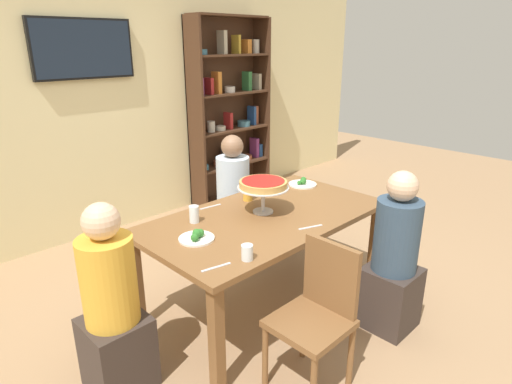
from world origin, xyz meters
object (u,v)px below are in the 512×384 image
at_px(television, 83,49).
at_px(diner_near_right, 393,264).
at_px(bookshelf, 229,111).
at_px(salad_plate_far_diner, 303,183).
at_px(diner_far_right, 233,205).
at_px(diner_head_west, 113,313).
at_px(cutlery_knife_near, 268,191).
at_px(dining_table, 266,225).
at_px(salad_plate_near_diner, 197,237).
at_px(water_glass_clear_near, 194,214).
at_px(beer_glass_amber_tall, 248,191).
at_px(cutlery_knife_far, 216,267).
at_px(water_glass_clear_far, 247,252).
at_px(cutlery_fork_far, 210,207).
at_px(deep_dish_pizza_stand, 263,186).
at_px(cutlery_fork_near, 311,227).
at_px(chair_near_left, 318,310).

distance_m(television, diner_near_right, 3.29).
height_order(bookshelf, salad_plate_far_diner, bookshelf).
distance_m(television, diner_far_right, 2.01).
height_order(diner_head_west, cutlery_knife_near, diner_head_west).
height_order(dining_table, salad_plate_near_diner, salad_plate_near_diner).
relative_size(bookshelf, water_glass_clear_near, 18.52).
distance_m(beer_glass_amber_tall, cutlery_knife_far, 1.08).
height_order(television, salad_plate_far_diner, television).
xyz_separation_m(television, diner_near_right, (0.68, -2.91, -1.37)).
bearing_deg(water_glass_clear_far, cutlery_knife_far, 163.74).
height_order(water_glass_clear_far, cutlery_fork_far, water_glass_clear_far).
xyz_separation_m(beer_glass_amber_tall, cutlery_knife_near, (0.27, 0.04, -0.07)).
height_order(salad_plate_far_diner, cutlery_fork_far, salad_plate_far_diner).
relative_size(water_glass_clear_near, cutlery_fork_far, 0.66).
xyz_separation_m(television, deep_dish_pizza_stand, (0.28, -2.06, -0.91)).
height_order(diner_near_right, cutlery_knife_far, diner_near_right).
height_order(diner_near_right, beer_glass_amber_tall, diner_near_right).
bearing_deg(deep_dish_pizza_stand, bookshelf, 54.27).
relative_size(salad_plate_far_diner, cutlery_fork_near, 1.35).
bearing_deg(beer_glass_amber_tall, diner_head_west, -167.65).
bearing_deg(diner_near_right, television, 13.22).
distance_m(chair_near_left, cutlery_fork_near, 0.63).
bearing_deg(deep_dish_pizza_stand, cutlery_fork_far, 120.69).
height_order(television, deep_dish_pizza_stand, television).
bearing_deg(cutlery_fork_near, water_glass_clear_near, 149.29).
height_order(bookshelf, cutlery_knife_near, bookshelf).
distance_m(diner_head_west, chair_near_left, 1.15).
xyz_separation_m(bookshelf, diner_far_right, (-1.05, -1.23, -0.62)).
xyz_separation_m(water_glass_clear_near, cutlery_fork_near, (0.50, -0.62, -0.06)).
bearing_deg(cutlery_knife_far, cutlery_knife_near, 43.51).
bearing_deg(bookshelf, cutlery_knife_far, -132.86).
distance_m(diner_head_west, cutlery_knife_near, 1.64).
bearing_deg(beer_glass_amber_tall, television, 101.83).
height_order(cutlery_fork_far, cutlery_knife_far, same).
relative_size(water_glass_clear_far, cutlery_knife_near, 0.51).
bearing_deg(beer_glass_amber_tall, water_glass_clear_near, -174.47).
bearing_deg(salad_plate_far_diner, cutlery_fork_far, 170.09).
xyz_separation_m(bookshelf, water_glass_clear_far, (-2.00, -2.41, -0.33)).
relative_size(dining_table, diner_near_right, 1.56).
bearing_deg(cutlery_fork_near, diner_head_west, -176.55).
distance_m(diner_head_west, salad_plate_near_diner, 0.66).
xyz_separation_m(diner_far_right, chair_near_left, (-0.75, -1.55, -0.01)).
relative_size(dining_table, chair_near_left, 2.06).
bearing_deg(television, salad_plate_near_diner, -99.47).
relative_size(diner_head_west, cutlery_fork_far, 6.39).
relative_size(water_glass_clear_near, water_glass_clear_far, 1.30).
relative_size(salad_plate_far_diner, water_glass_clear_near, 2.03).
height_order(bookshelf, cutlery_knife_far, bookshelf).
height_order(diner_far_right, cutlery_fork_near, diner_far_right).
relative_size(dining_table, beer_glass_amber_tall, 12.35).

